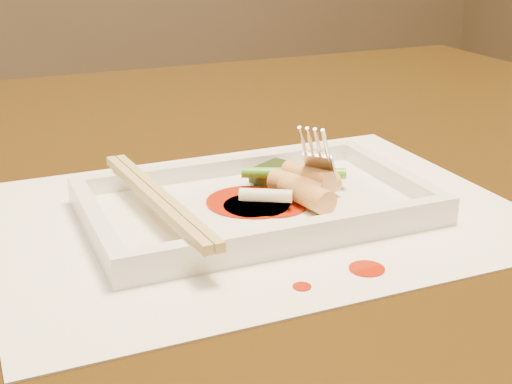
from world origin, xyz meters
name	(u,v)px	position (x,y,z in m)	size (l,w,h in m)	color
table	(123,270)	(0.00, 0.00, 0.65)	(1.40, 0.90, 0.75)	black
placemat	(256,214)	(0.08, -0.14, 0.75)	(0.40, 0.30, 0.00)	white
sauce_splatter_a	(367,269)	(0.11, -0.26, 0.75)	(0.02, 0.02, 0.00)	#A11B04
sauce_splatter_b	(302,287)	(0.06, -0.26, 0.75)	(0.01, 0.01, 0.00)	#A11B04
plate_base	(256,209)	(0.08, -0.14, 0.76)	(0.26, 0.16, 0.01)	white
plate_rim_far	(222,167)	(0.08, -0.07, 0.77)	(0.26, 0.01, 0.01)	white
plate_rim_near	(299,232)	(0.08, -0.22, 0.77)	(0.26, 0.01, 0.01)	white
plate_rim_left	(95,221)	(-0.05, -0.14, 0.77)	(0.01, 0.14, 0.01)	white
plate_rim_right	(392,174)	(0.20, -0.14, 0.77)	(0.01, 0.14, 0.01)	white
veg_piece	(276,173)	(0.11, -0.10, 0.77)	(0.04, 0.03, 0.01)	black
scallion_white	(266,195)	(0.08, -0.16, 0.77)	(0.01, 0.01, 0.04)	#EAEACC
scallion_green	(294,173)	(0.12, -0.12, 0.77)	(0.01, 0.01, 0.09)	#3A9017
chopstick_a	(152,198)	(0.00, -0.14, 0.78)	(0.01, 0.20, 0.01)	tan
chopstick_b	(163,197)	(0.00, -0.14, 0.78)	(0.01, 0.20, 0.01)	tan
fork	(328,97)	(0.15, -0.13, 0.83)	(0.09, 0.10, 0.14)	silver
sauce_blob_0	(256,206)	(0.08, -0.15, 0.76)	(0.05, 0.05, 0.00)	#A11B04
sauce_blob_1	(249,201)	(0.07, -0.14, 0.76)	(0.07, 0.07, 0.00)	#A11B04
sauce_blob_2	(275,206)	(0.09, -0.16, 0.76)	(0.05, 0.05, 0.00)	#A11B04
rice_cake_0	(315,187)	(0.12, -0.15, 0.77)	(0.02, 0.02, 0.04)	#E9BB6C
rice_cake_1	(298,185)	(0.11, -0.14, 0.77)	(0.02, 0.02, 0.05)	#E9BB6C
rice_cake_2	(308,176)	(0.12, -0.14, 0.78)	(0.02, 0.02, 0.04)	#E9BB6C
rice_cake_3	(306,194)	(0.11, -0.16, 0.77)	(0.02, 0.02, 0.05)	#E9BB6C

